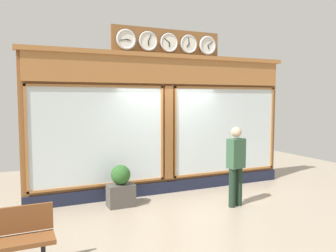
# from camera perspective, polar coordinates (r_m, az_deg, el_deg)

# --- Properties ---
(ground_plane) EXTENTS (14.00, 14.00, 0.00)m
(ground_plane) POSITION_cam_1_polar(r_m,az_deg,el_deg) (6.12, 11.50, -17.31)
(ground_plane) COLOR gray
(shop_facade) EXTENTS (6.67, 0.42, 3.89)m
(shop_facade) POSITION_cam_1_polar(r_m,az_deg,el_deg) (8.24, -0.36, 0.63)
(shop_facade) COLOR brown
(shop_facade) RESTS_ON ground_plane
(pedestrian) EXTENTS (0.39, 0.28, 1.69)m
(pedestrian) POSITION_cam_1_polar(r_m,az_deg,el_deg) (7.33, 11.29, -6.05)
(pedestrian) COLOR #1C2F21
(pedestrian) RESTS_ON ground_plane
(planter_box) EXTENTS (0.56, 0.36, 0.47)m
(planter_box) POSITION_cam_1_polar(r_m,az_deg,el_deg) (7.41, -7.88, -11.42)
(planter_box) COLOR #4C4742
(planter_box) RESTS_ON ground_plane
(planter_shrub) EXTENTS (0.41, 0.41, 0.41)m
(planter_shrub) POSITION_cam_1_polar(r_m,az_deg,el_deg) (7.30, -7.92, -8.08)
(planter_shrub) COLOR #285623
(planter_shrub) RESTS_ON planter_box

